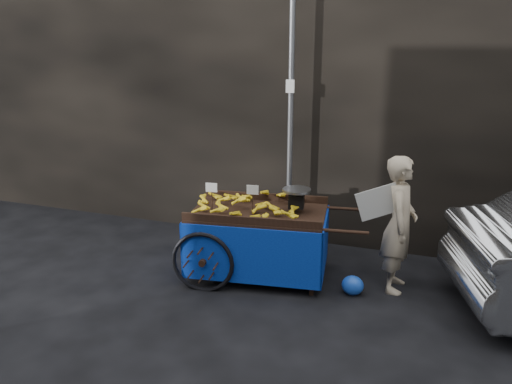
% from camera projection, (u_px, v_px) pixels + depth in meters
% --- Properties ---
extents(ground, '(80.00, 80.00, 0.00)m').
position_uv_depth(ground, '(238.00, 279.00, 6.55)').
color(ground, black).
rests_on(ground, ground).
extents(building_wall, '(13.50, 2.00, 5.00)m').
position_uv_depth(building_wall, '(319.00, 74.00, 8.05)').
color(building_wall, black).
rests_on(building_wall, ground).
extents(street_pole, '(0.12, 0.10, 4.00)m').
position_uv_depth(street_pole, '(291.00, 114.00, 7.05)').
color(street_pole, slate).
rests_on(street_pole, ground).
extents(banana_cart, '(2.51, 1.42, 1.29)m').
position_uv_depth(banana_cart, '(254.00, 218.00, 6.47)').
color(banana_cart, black).
rests_on(banana_cart, ground).
extents(vendor, '(0.74, 0.62, 1.70)m').
position_uv_depth(vendor, '(399.00, 224.00, 6.07)').
color(vendor, tan).
rests_on(vendor, ground).
extents(plastic_bag, '(0.27, 0.22, 0.24)m').
position_uv_depth(plastic_bag, '(353.00, 285.00, 6.11)').
color(plastic_bag, blue).
rests_on(plastic_bag, ground).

